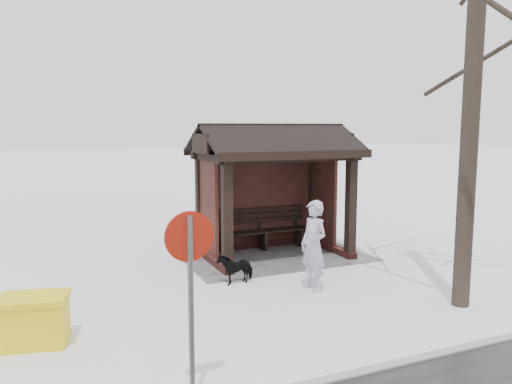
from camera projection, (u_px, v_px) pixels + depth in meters
ground at (274, 256)px, 11.71m from camera, size 120.00×120.00×0.00m
kerb at (451, 352)px, 6.72m from camera, size 120.00×0.15×0.06m
trampled_patch at (270, 254)px, 11.89m from camera, size 4.20×3.20×0.02m
bus_shelter at (271, 164)px, 11.57m from camera, size 3.60×2.40×3.09m
pedestrian at (314, 246)px, 9.17m from camera, size 0.49×0.67×1.69m
dog at (235, 268)px, 9.69m from camera, size 0.73×0.43×0.58m
grit_bin at (34, 320)px, 6.92m from camera, size 1.03×0.81×0.70m
road_sign at (190, 265)px, 5.30m from camera, size 0.55×0.10×2.15m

